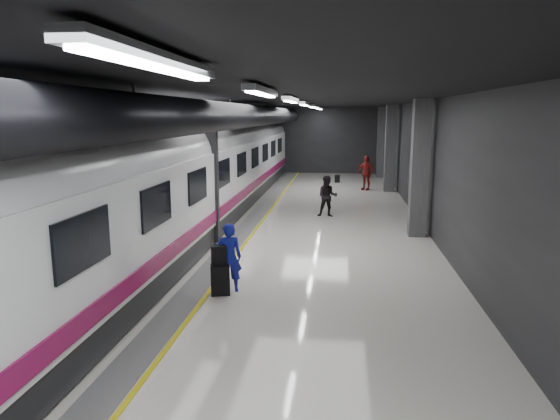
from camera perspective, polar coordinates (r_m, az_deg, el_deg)
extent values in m
plane|color=beige|center=(15.41, -0.67, -4.19)|extent=(40.00, 40.00, 0.00)
cube|color=black|center=(14.89, -0.71, 12.78)|extent=(10.00, 40.00, 0.02)
cube|color=#28282B|center=(34.85, 3.72, 7.95)|extent=(10.00, 0.02, 4.50)
cube|color=#28282B|center=(16.41, -18.31, 4.18)|extent=(0.02, 40.00, 4.50)
cube|color=#28282B|center=(15.16, 18.43, 3.67)|extent=(0.02, 40.00, 4.50)
cube|color=slate|center=(15.64, -5.59, -3.99)|extent=(0.65, 39.80, 0.01)
cube|color=yellow|center=(15.56, -4.15, -4.05)|extent=(0.10, 39.80, 0.01)
cylinder|color=black|center=(15.11, -5.68, 10.61)|extent=(0.80, 38.00, 0.80)
cube|color=silver|center=(4.02, -13.73, 16.30)|extent=(0.22, 2.60, 0.10)
cube|color=silver|center=(8.87, -2.06, 13.44)|extent=(0.22, 2.60, 0.10)
cube|color=silver|center=(13.83, 1.25, 12.51)|extent=(0.22, 2.60, 0.10)
cube|color=silver|center=(18.81, 2.81, 12.06)|extent=(0.22, 2.60, 0.10)
cube|color=silver|center=(23.80, 3.71, 11.79)|extent=(0.22, 2.60, 0.10)
cube|color=silver|center=(28.79, 4.29, 11.61)|extent=(0.22, 2.60, 0.10)
cube|color=silver|center=(32.78, 4.63, 11.51)|extent=(0.22, 2.60, 0.10)
cube|color=#515154|center=(17.04, 15.64, 4.56)|extent=(0.55, 0.55, 4.50)
cube|color=#515154|center=(26.93, 12.50, 6.87)|extent=(0.55, 0.55, 4.50)
cube|color=#515154|center=(32.90, 11.53, 7.58)|extent=(0.55, 0.55, 4.50)
cube|color=black|center=(16.07, -12.25, -2.53)|extent=(2.80, 38.00, 0.60)
cube|color=white|center=(15.81, -12.45, 2.42)|extent=(2.90, 38.00, 2.20)
cylinder|color=white|center=(15.70, -12.59, 5.85)|extent=(2.80, 38.00, 2.80)
cube|color=maroon|center=(15.53, -7.20, -0.56)|extent=(0.04, 38.00, 0.35)
cube|color=black|center=(15.78, -12.49, 3.31)|extent=(3.05, 0.25, 3.80)
cube|color=black|center=(7.95, -21.56, -3.37)|extent=(0.05, 1.60, 0.85)
cube|color=black|center=(10.61, -13.91, 0.50)|extent=(0.05, 1.60, 0.85)
cube|color=black|center=(13.42, -9.40, 2.79)|extent=(0.05, 1.60, 0.85)
cube|color=black|center=(16.30, -6.45, 4.27)|extent=(0.05, 1.60, 0.85)
cube|color=black|center=(19.21, -4.38, 5.29)|extent=(0.05, 1.60, 0.85)
cube|color=black|center=(22.15, -2.86, 6.04)|extent=(0.05, 1.60, 0.85)
cube|color=black|center=(25.10, -1.69, 6.62)|extent=(0.05, 1.60, 0.85)
cube|color=black|center=(28.07, -0.77, 7.07)|extent=(0.05, 1.60, 0.85)
cube|color=black|center=(31.04, -0.02, 7.43)|extent=(0.05, 1.60, 0.85)
imported|color=#1720AC|center=(11.46, -5.86, -5.42)|extent=(0.66, 0.51, 1.60)
cube|color=black|center=(11.39, -6.84, -7.93)|extent=(0.48, 0.36, 0.69)
cube|color=black|center=(11.24, -7.00, -5.17)|extent=(0.37, 0.29, 0.44)
imported|color=black|center=(19.82, 5.45, 1.56)|extent=(0.80, 0.63, 1.63)
imported|color=maroon|center=(27.28, 9.81, 4.21)|extent=(1.16, 0.92, 1.85)
cube|color=black|center=(30.09, 6.55, 3.57)|extent=(0.32, 0.21, 0.45)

